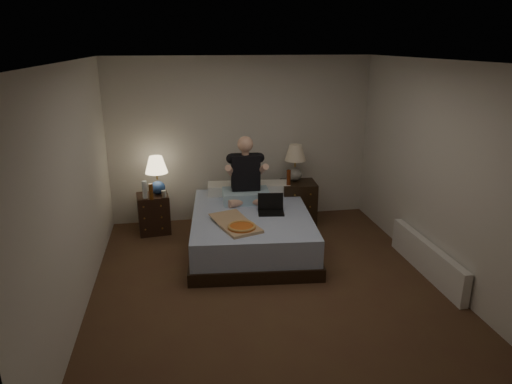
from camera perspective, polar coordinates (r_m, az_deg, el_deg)
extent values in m
cube|color=brown|center=(5.38, 1.66, -11.63)|extent=(4.00, 4.50, 0.00)
cube|color=white|center=(4.67, 1.95, 16.04)|extent=(4.00, 4.50, 0.00)
cube|color=silver|center=(7.03, -1.88, 6.50)|extent=(4.00, 0.00, 2.50)
cube|color=silver|center=(2.88, 10.90, -11.80)|extent=(4.00, 0.00, 2.50)
cube|color=silver|center=(4.91, -21.76, -0.03)|extent=(0.00, 4.50, 2.50)
cube|color=silver|center=(5.62, 22.22, 2.13)|extent=(0.00, 4.50, 2.50)
cube|color=#5D79BA|center=(6.21, -0.63, -4.71)|extent=(1.72, 2.19, 0.51)
cube|color=black|center=(6.86, -12.66, -2.64)|extent=(0.49, 0.45, 0.57)
cube|color=black|center=(7.02, 5.28, -1.37)|extent=(0.54, 0.49, 0.66)
cylinder|color=white|center=(6.61, -13.74, 0.27)|extent=(0.07, 0.07, 0.25)
cylinder|color=beige|center=(6.62, -11.43, -0.24)|extent=(0.07, 0.07, 0.10)
cylinder|color=#5B300D|center=(6.54, -12.99, 0.04)|extent=(0.06, 0.06, 0.23)
cylinder|color=#63270E|center=(6.75, 4.11, 1.82)|extent=(0.06, 0.06, 0.23)
cube|color=silver|center=(5.92, 20.56, -7.78)|extent=(0.10, 1.60, 0.40)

